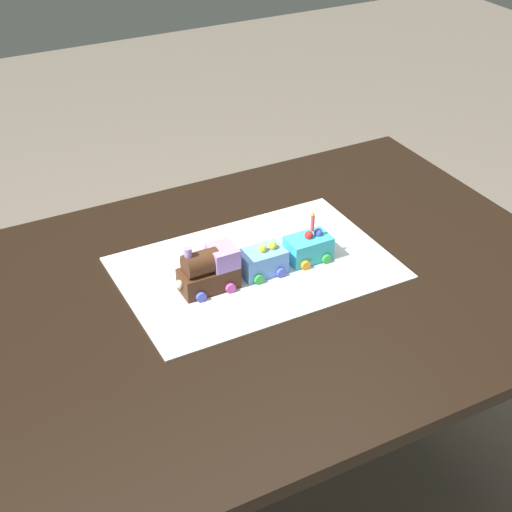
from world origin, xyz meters
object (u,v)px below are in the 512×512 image
at_px(cake_locomotive, 209,270).
at_px(cake_car_flatbed_sky_blue, 263,261).
at_px(cake_car_caboose_turquoise, 308,248).
at_px(dining_table, 262,323).
at_px(birthday_candle, 313,221).

bearing_deg(cake_locomotive, cake_car_flatbed_sky_blue, 0.00).
distance_m(cake_locomotive, cake_car_caboose_turquoise, 0.25).
bearing_deg(dining_table, cake_locomotive, 161.66).
bearing_deg(cake_car_caboose_turquoise, birthday_candle, -0.00).
relative_size(dining_table, cake_locomotive, 10.00).
height_order(cake_car_flatbed_sky_blue, cake_car_caboose_turquoise, same).
bearing_deg(dining_table, birthday_candle, 14.13).
relative_size(dining_table, cake_car_flatbed_sky_blue, 14.00).
xyz_separation_m(dining_table, cake_car_flatbed_sky_blue, (0.02, 0.04, 0.14)).
relative_size(dining_table, cake_car_caboose_turquoise, 14.00).
height_order(cake_locomotive, cake_car_flatbed_sky_blue, cake_locomotive).
bearing_deg(cake_car_flatbed_sky_blue, cake_locomotive, -180.00).
bearing_deg(cake_locomotive, cake_car_caboose_turquoise, 0.00).
xyz_separation_m(cake_locomotive, cake_car_flatbed_sky_blue, (0.13, 0.00, -0.02)).
relative_size(cake_locomotive, birthday_candle, 2.65).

